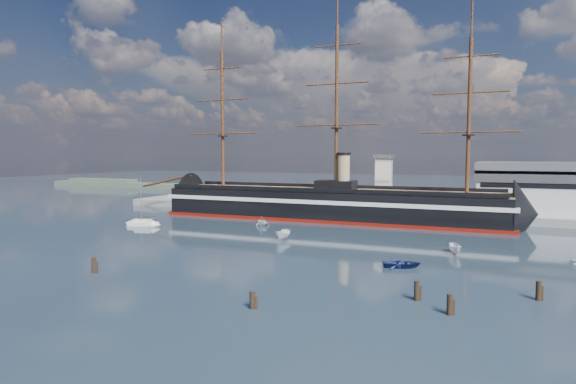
% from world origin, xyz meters
% --- Properties ---
extents(ground, '(600.00, 600.00, 0.00)m').
position_xyz_m(ground, '(0.00, 40.00, 0.00)').
color(ground, '#1C2633').
rests_on(ground, ground).
extents(quay, '(180.00, 18.00, 2.00)m').
position_xyz_m(quay, '(10.00, 76.00, 0.00)').
color(quay, slate).
rests_on(quay, ground).
extents(quay_tower, '(5.00, 5.00, 15.00)m').
position_xyz_m(quay_tower, '(3.00, 73.00, 9.75)').
color(quay_tower, silver).
rests_on(quay_tower, ground).
extents(shoreline, '(120.00, 10.00, 4.00)m').
position_xyz_m(shoreline, '(-139.23, 135.00, 1.45)').
color(shoreline, '#3F4C38').
rests_on(shoreline, ground).
extents(warship, '(112.95, 17.04, 53.94)m').
position_xyz_m(warship, '(-10.34, 60.00, 4.04)').
color(warship, black).
rests_on(warship, ground).
extents(sailboat, '(7.51, 3.87, 11.53)m').
position_xyz_m(sailboat, '(-45.53, 31.24, 0.73)').
color(sailboat, silver).
rests_on(sailboat, ground).
extents(motorboat_a, '(6.42, 2.55, 2.54)m').
position_xyz_m(motorboat_a, '(-7.11, 27.32, 0.00)').
color(motorboat_a, white).
rests_on(motorboat_a, ground).
extents(motorboat_b, '(2.58, 3.87, 1.68)m').
position_xyz_m(motorboat_b, '(18.86, 13.25, 0.00)').
color(motorboat_b, navy).
rests_on(motorboat_b, ground).
extents(motorboat_c, '(5.89, 3.31, 2.23)m').
position_xyz_m(motorboat_c, '(25.51, 26.80, 0.00)').
color(motorboat_c, white).
rests_on(motorboat_c, ground).
extents(motorboat_d, '(5.81, 6.97, 2.37)m').
position_xyz_m(motorboat_d, '(-19.73, 43.18, 0.00)').
color(motorboat_d, silver).
rests_on(motorboat_d, ground).
extents(piling_near_left, '(0.64, 0.64, 2.98)m').
position_xyz_m(piling_near_left, '(-21.36, -7.89, 0.00)').
color(piling_near_left, black).
rests_on(piling_near_left, ground).
extents(piling_near_mid, '(0.64, 0.64, 2.63)m').
position_xyz_m(piling_near_mid, '(7.13, -13.01, 0.00)').
color(piling_near_mid, black).
rests_on(piling_near_mid, ground).
extents(piling_near_right, '(0.64, 0.64, 3.04)m').
position_xyz_m(piling_near_right, '(23.45, -2.70, 0.00)').
color(piling_near_right, black).
rests_on(piling_near_right, ground).
extents(piling_far_right, '(0.64, 0.64, 3.01)m').
position_xyz_m(piling_far_right, '(36.57, 3.08, 0.00)').
color(piling_far_right, black).
rests_on(piling_far_right, ground).
extents(piling_extra, '(0.64, 0.64, 2.95)m').
position_xyz_m(piling_extra, '(27.46, -6.45, 0.00)').
color(piling_extra, black).
rests_on(piling_extra, ground).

